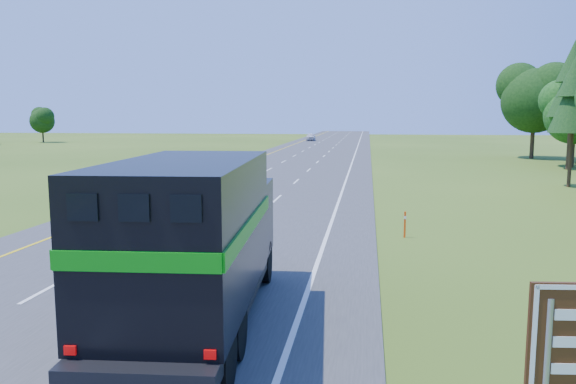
% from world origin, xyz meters
% --- Properties ---
extents(road, '(15.00, 260.00, 0.04)m').
position_xyz_m(road, '(0.00, 50.00, 0.02)').
color(road, '#38383A').
rests_on(road, ground).
extents(lane_markings, '(11.15, 260.00, 0.01)m').
position_xyz_m(lane_markings, '(0.00, 50.00, 0.04)').
color(lane_markings, yellow).
rests_on(lane_markings, road).
extents(horse_truck, '(3.35, 9.05, 3.93)m').
position_xyz_m(horse_truck, '(3.21, 8.72, 2.14)').
color(horse_truck, black).
rests_on(horse_truck, road).
extents(white_suv, '(2.80, 5.91, 1.63)m').
position_xyz_m(white_suv, '(-3.08, 34.62, 0.85)').
color(white_suv, white).
rests_on(white_suv, road).
extents(far_car, '(2.03, 4.52, 1.51)m').
position_xyz_m(far_car, '(-4.14, 107.86, 0.79)').
color(far_car, silver).
rests_on(far_car, road).
extents(delineator, '(0.09, 0.05, 1.08)m').
position_xyz_m(delineator, '(8.64, 19.33, 0.58)').
color(delineator, '#FD430D').
rests_on(delineator, ground).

